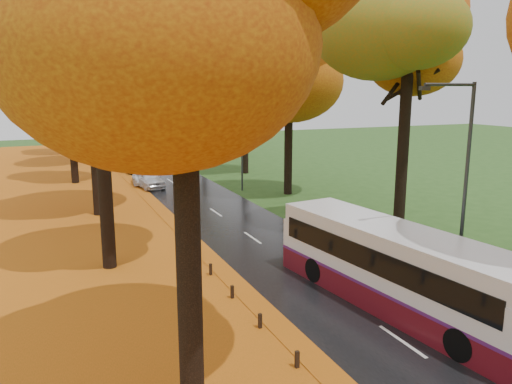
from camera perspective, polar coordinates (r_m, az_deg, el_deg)
road at (r=32.80m, az=-5.17°, el=-1.98°), size 6.50×90.00×0.04m
centre_line at (r=32.79m, az=-5.17°, el=-1.94°), size 0.12×90.00×0.01m
leaf_verge at (r=31.30m, az=-21.04°, el=-3.42°), size 12.00×90.00×0.02m
leaf_drift at (r=32.01m, az=-10.37°, el=-2.43°), size 0.90×90.00×0.01m
trees_left at (r=32.54m, az=-19.19°, el=14.22°), size 9.20×74.00×13.88m
trees_right at (r=36.50m, az=4.70°, el=14.71°), size 9.30×74.20×13.96m
bollard_row at (r=13.94m, az=7.40°, el=-20.95°), size 0.11×23.51×0.52m
streetlamp_near at (r=19.41m, az=22.41°, el=1.79°), size 2.45×0.18×8.00m
streetlamp_mid at (r=38.03m, az=-1.98°, el=7.12°), size 2.45×0.18×8.00m
streetlamp_far at (r=59.03m, az=-9.87°, el=8.59°), size 2.45×0.18×8.00m
bus at (r=18.71m, az=15.70°, el=-8.14°), size 3.76×11.12×2.87m
car_white at (r=40.52m, az=-12.18°, el=1.47°), size 2.30×4.30×1.39m
car_silver at (r=42.37m, az=-12.79°, el=1.81°), size 1.87×4.04×1.28m
car_dark at (r=48.61m, az=-13.95°, el=2.93°), size 2.00×4.15×1.16m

